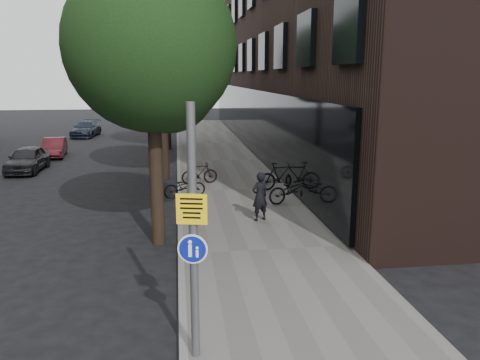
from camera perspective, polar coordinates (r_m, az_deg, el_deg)
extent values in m
plane|color=black|center=(9.43, 5.79, -16.39)|extent=(120.00, 120.00, 0.00)
cube|color=#62605B|center=(18.70, -0.50, -1.34)|extent=(4.50, 60.00, 0.12)
cube|color=slate|center=(18.56, -7.41, -1.54)|extent=(0.15, 60.00, 0.13)
cube|color=black|center=(32.10, 12.32, 20.26)|extent=(12.00, 40.00, 18.00)
cylinder|color=black|center=(12.87, -10.11, -0.91)|extent=(0.36, 0.36, 3.20)
sphere|color=black|center=(12.55, -10.78, 15.76)|extent=(4.40, 4.40, 4.40)
sphere|color=black|center=(13.32, -8.67, 11.33)|extent=(2.64, 2.64, 2.64)
cylinder|color=black|center=(21.23, -9.20, 4.41)|extent=(0.36, 0.36, 3.20)
sphere|color=black|center=(21.03, -9.56, 14.43)|extent=(5.00, 5.00, 5.00)
sphere|color=black|center=(21.81, -8.33, 11.77)|extent=(3.00, 3.00, 3.00)
cylinder|color=black|center=(30.16, -8.79, 6.80)|extent=(0.36, 0.36, 3.20)
sphere|color=black|center=(30.03, -9.03, 13.84)|extent=(5.00, 5.00, 5.00)
sphere|color=black|center=(30.81, -8.17, 11.97)|extent=(3.00, 3.00, 3.00)
cylinder|color=#595B5E|center=(7.25, -5.71, -6.83)|extent=(0.14, 0.14, 4.07)
cube|color=yellow|center=(7.11, -5.79, -3.38)|extent=(0.47, 0.13, 0.47)
cylinder|color=#0C198D|center=(7.31, -5.68, -8.17)|extent=(0.41, 0.11, 0.42)
cylinder|color=white|center=(7.31, -5.68, -8.17)|extent=(0.46, 0.12, 0.47)
imported|color=black|center=(14.56, 2.44, -2.03)|extent=(0.66, 0.57, 1.54)
imported|color=black|center=(16.71, 6.44, -1.16)|extent=(1.98, 1.12, 0.98)
imported|color=black|center=(18.63, 4.94, 0.49)|extent=(1.90, 0.83, 1.11)
imported|color=black|center=(17.51, -6.78, -0.79)|extent=(1.68, 0.95, 0.84)
imported|color=black|center=(19.64, -4.97, 0.85)|extent=(1.59, 0.71, 0.92)
imported|color=black|center=(24.93, -24.48, 2.34)|extent=(1.48, 3.62, 1.23)
imported|color=#4E161D|center=(28.99, -21.68, 3.71)|extent=(1.52, 3.37, 1.07)
imported|color=#1A212F|center=(37.96, -18.26, 5.94)|extent=(1.97, 4.17, 1.17)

